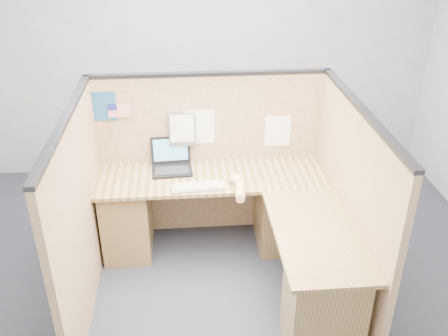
{
  "coord_description": "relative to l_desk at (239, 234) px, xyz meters",
  "views": [
    {
      "loc": [
        -0.22,
        -2.99,
        2.77
      ],
      "look_at": [
        0.08,
        0.5,
        0.89
      ],
      "focal_mm": 40.0,
      "sensor_mm": 36.0,
      "label": 1
    }
  ],
  "objects": [
    {
      "name": "cubicle_partitions",
      "position": [
        -0.18,
        0.14,
        0.38
      ],
      "size": [
        2.06,
        1.83,
        1.53
      ],
      "color": "#836041",
      "rests_on": "floor"
    },
    {
      "name": "paper_left",
      "position": [
        -0.27,
        0.68,
        0.66
      ],
      "size": [
        0.25,
        0.01,
        0.31
      ],
      "primitive_type": "cube",
      "rotation": [
        0.0,
        0.0,
        0.04
      ],
      "color": "white",
      "rests_on": "cubicle_partitions"
    },
    {
      "name": "l_desk",
      "position": [
        0.0,
        0.0,
        0.0
      ],
      "size": [
        1.95,
        1.75,
        0.73
      ],
      "color": "brown",
      "rests_on": "floor"
    },
    {
      "name": "floor",
      "position": [
        -0.18,
        -0.29,
        -0.39
      ],
      "size": [
        5.0,
        5.0,
        0.0
      ],
      "primitive_type": "plane",
      "color": "#222430",
      "rests_on": "ground"
    },
    {
      "name": "paper_right",
      "position": [
        0.41,
        0.68,
        0.59
      ],
      "size": [
        0.23,
        0.02,
        0.29
      ],
      "primitive_type": "cube",
      "rotation": [
        0.0,
        0.0,
        -0.06
      ],
      "color": "white",
      "rests_on": "cubicle_partitions"
    },
    {
      "name": "mouse",
      "position": [
        -0.0,
        0.26,
        0.36
      ],
      "size": [
        0.12,
        0.09,
        0.04
      ],
      "primitive_type": "ellipsoid",
      "rotation": [
        0.0,
        0.0,
        0.29
      ],
      "color": "silver",
      "rests_on": "l_desk"
    },
    {
      "name": "keyboard",
      "position": [
        -0.32,
        0.19,
        0.35
      ],
      "size": [
        0.45,
        0.19,
        0.03
      ],
      "rotation": [
        0.0,
        0.0,
        0.1
      ],
      "color": "gray",
      "rests_on": "l_desk"
    },
    {
      "name": "hand_forearm",
      "position": [
        0.01,
        0.12,
        0.37
      ],
      "size": [
        0.11,
        0.38,
        0.08
      ],
      "color": "tan",
      "rests_on": "l_desk"
    },
    {
      "name": "laptop",
      "position": [
        -0.53,
        0.56,
        0.4
      ],
      "size": [
        0.35,
        0.34,
        0.25
      ],
      "rotation": [
        0.0,
        0.0,
        0.06
      ],
      "color": "black",
      "rests_on": "l_desk"
    },
    {
      "name": "american_flag",
      "position": [
        -0.96,
        0.67,
        0.83
      ],
      "size": [
        0.19,
        0.01,
        0.33
      ],
      "color": "olive",
      "rests_on": "cubicle_partitions"
    },
    {
      "name": "file_holder",
      "position": [
        -0.43,
        0.66,
        0.65
      ],
      "size": [
        0.23,
        0.05,
        0.29
      ],
      "color": "slate",
      "rests_on": "cubicle_partitions"
    },
    {
      "name": "blue_poster",
      "position": [
        -1.06,
        0.68,
        0.87
      ],
      "size": [
        0.19,
        0.01,
        0.26
      ],
      "primitive_type": "cube",
      "rotation": [
        0.0,
        0.0,
        -0.03
      ],
      "color": "navy",
      "rests_on": "cubicle_partitions"
    },
    {
      "name": "wall_back",
      "position": [
        -0.18,
        1.96,
        1.01
      ],
      "size": [
        5.0,
        0.0,
        5.0
      ],
      "primitive_type": "plane",
      "rotation": [
        1.57,
        0.0,
        0.0
      ],
      "color": "gray",
      "rests_on": "floor"
    }
  ]
}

